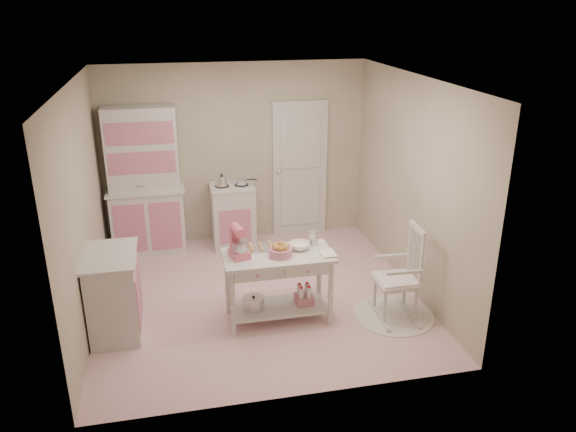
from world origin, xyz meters
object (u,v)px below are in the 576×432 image
at_px(stove, 233,216).
at_px(base_cabinet, 114,293).
at_px(bread_basket, 281,252).
at_px(hutch, 145,182).
at_px(stand_mixer, 239,242).
at_px(rocking_chair, 397,273).
at_px(work_table, 278,287).

bearing_deg(stove, base_cabinet, -126.83).
bearing_deg(stove, bread_basket, -83.21).
xyz_separation_m(hutch, base_cabinet, (-0.32, -2.09, -0.58)).
xyz_separation_m(stove, stand_mixer, (-0.18, -2.13, 0.51)).
distance_m(hutch, rocking_chair, 3.70).
relative_size(base_cabinet, rocking_chair, 0.84).
bearing_deg(bread_basket, hutch, 123.04).
relative_size(hutch, bread_basket, 8.32).
xyz_separation_m(base_cabinet, work_table, (1.77, -0.11, -0.06)).
height_order(hutch, bread_basket, hutch).
height_order(stove, rocking_chair, rocking_chair).
xyz_separation_m(hutch, work_table, (1.44, -2.20, -0.64)).
height_order(rocking_chair, work_table, rocking_chair).
bearing_deg(stand_mixer, stove, 71.02).
distance_m(stove, bread_basket, 2.25).
height_order(stove, bread_basket, stove).
relative_size(base_cabinet, stand_mixer, 2.71).
distance_m(base_cabinet, stand_mixer, 1.44).
bearing_deg(work_table, stove, 96.42).
distance_m(stove, rocking_chair, 2.84).
xyz_separation_m(rocking_chair, stand_mixer, (-1.72, 0.26, 0.42)).
relative_size(base_cabinet, work_table, 0.77).
distance_m(work_table, stand_mixer, 0.71).
distance_m(rocking_chair, work_table, 1.33).
height_order(stove, base_cabinet, same).
distance_m(rocking_chair, bread_basket, 1.33).
xyz_separation_m(stand_mixer, bread_basket, (0.44, -0.07, -0.12)).
height_order(rocking_chair, bread_basket, rocking_chair).
height_order(stove, stand_mixer, stand_mixer).
bearing_deg(work_table, rocking_chair, -10.24).
height_order(hutch, stand_mixer, hutch).
distance_m(base_cabinet, rocking_chair, 3.09).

